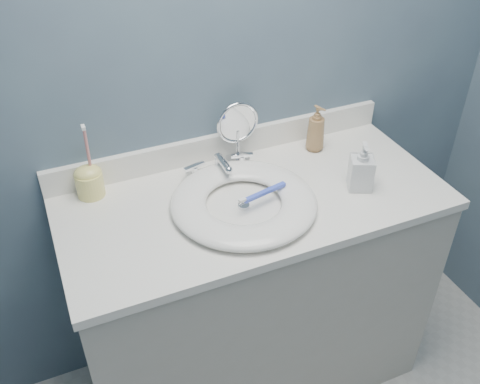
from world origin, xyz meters
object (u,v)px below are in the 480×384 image
toothbrush_holder (89,180)px  soap_bottle_amber (316,128)px  soap_bottle_clear (362,166)px  makeup_mirror (238,129)px

toothbrush_holder → soap_bottle_amber: bearing=-2.9°
soap_bottle_clear → toothbrush_holder: toothbrush_holder is taller
makeup_mirror → soap_bottle_clear: bearing=-46.2°
soap_bottle_clear → toothbrush_holder: (-0.80, 0.30, -0.02)m
soap_bottle_clear → makeup_mirror: bearing=159.9°
soap_bottle_clear → toothbrush_holder: bearing=-175.0°
soap_bottle_amber → toothbrush_holder: 0.78m
makeup_mirror → soap_bottle_clear: makeup_mirror is taller
soap_bottle_clear → toothbrush_holder: size_ratio=0.65×
makeup_mirror → soap_bottle_amber: (0.28, -0.04, -0.04)m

